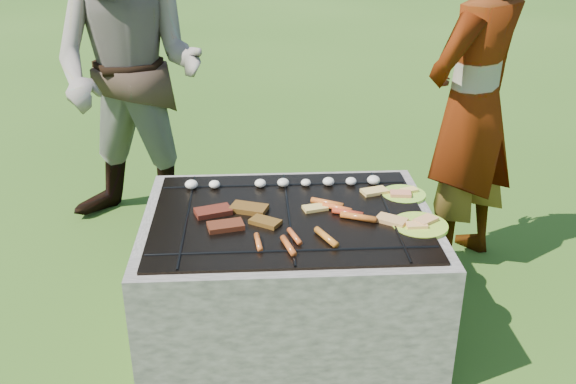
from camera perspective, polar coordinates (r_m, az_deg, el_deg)
The scene contains 10 objects.
lawn at distance 3.18m, azimuth 0.05°, elevation -11.91°, with size 60.00×60.00×0.00m, color #274B12.
fire_pit at distance 3.02m, azimuth 0.06°, elevation -7.62°, with size 1.30×1.00×0.62m.
mushrooms at distance 3.12m, azimuth 0.05°, elevation 0.86°, with size 0.95×0.06×0.04m.
pork_slabs at distance 2.83m, azimuth -4.68°, elevation -2.10°, with size 0.39×0.29×0.02m.
sausages at distance 2.76m, azimuth 3.18°, elevation -2.77°, with size 0.54×0.50×0.03m.
bread_on_grate at distance 2.93m, azimuth 7.04°, elevation -1.31°, with size 0.46×0.42×0.02m.
plate_far at distance 3.10m, azimuth 10.23°, elevation -0.20°, with size 0.26×0.26×0.03m.
plate_near at distance 2.83m, azimuth 11.66°, elevation -2.89°, with size 0.28×0.28×0.03m.
cook at distance 3.49m, azimuth 16.09°, elevation 7.34°, with size 0.66×0.43×1.81m, color #A39688.
bystander at distance 3.87m, azimuth -13.92°, elevation 10.27°, with size 0.95×0.74×1.95m, color gray.
Camera 1 is at (-0.15, -2.54, 1.91)m, focal length 40.00 mm.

